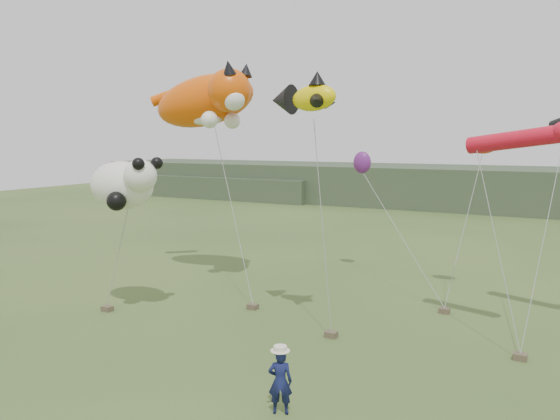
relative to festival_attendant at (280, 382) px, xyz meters
The scene contains 8 objects.
ground 1.56m from the festival_attendant, 127.85° to the left, with size 120.00×120.00×0.00m, color #385123.
headland 45.92m from the festival_attendant, 94.91° to the left, with size 90.00×13.00×4.00m.
festival_attendant is the anchor object (origin of this frame).
sandbag_anchors 6.78m from the festival_attendant, 105.03° to the left, with size 15.18×6.33×0.20m.
cat_kite 14.95m from the festival_attendant, 132.55° to the left, with size 6.64×3.55×3.18m.
fish_kite 9.41m from the festival_attendant, 110.98° to the left, with size 2.68×1.79×1.38m.
panda_kite 10.67m from the festival_attendant, 155.02° to the left, with size 3.22×2.08×2.00m.
misc_kites 14.58m from the festival_attendant, 91.12° to the left, with size 6.84×2.31×1.76m.
Camera 1 is at (6.79, -12.27, 6.69)m, focal length 35.00 mm.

